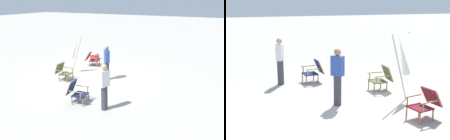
% 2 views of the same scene
% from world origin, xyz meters
% --- Properties ---
extents(ground_plane, '(80.00, 80.00, 0.00)m').
position_xyz_m(ground_plane, '(0.00, 0.00, 0.00)').
color(ground_plane, '#B2AAA0').
extents(beach_chair_front_left, '(0.66, 0.77, 0.81)m').
position_xyz_m(beach_chair_front_left, '(2.54, 0.86, 0.43)').
color(beach_chair_front_left, '#19234C').
rests_on(beach_chair_front_left, ground).
extents(beach_chair_front_right, '(0.73, 0.87, 0.78)m').
position_xyz_m(beach_chair_front_right, '(-1.62, -1.07, 0.42)').
color(beach_chair_front_right, maroon).
rests_on(beach_chair_front_right, ground).
extents(beach_chair_mid_center, '(0.60, 0.70, 0.81)m').
position_xyz_m(beach_chair_mid_center, '(0.92, -1.05, 0.43)').
color(beach_chair_mid_center, '#515B33').
rests_on(beach_chair_mid_center, ground).
extents(umbrella_furled_white, '(0.33, 0.73, 2.04)m').
position_xyz_m(umbrella_furled_white, '(-0.21, -1.14, 1.33)').
color(umbrella_furled_white, '#B7B2A8').
rests_on(umbrella_furled_white, ground).
extents(person_near_chairs, '(0.39, 0.31, 1.63)m').
position_xyz_m(person_near_chairs, '(2.57, 2.05, 0.84)').
color(person_near_chairs, '#383842').
rests_on(person_near_chairs, ground).
extents(person_by_waterline, '(0.38, 0.38, 1.63)m').
position_xyz_m(person_by_waterline, '(-0.03, 0.75, 0.84)').
color(person_by_waterline, '#383842').
rests_on(person_by_waterline, ground).
extents(cooler_box, '(0.49, 0.35, 0.40)m').
position_xyz_m(cooler_box, '(-2.81, -1.62, 0.20)').
color(cooler_box, red).
rests_on(cooler_box, ground).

